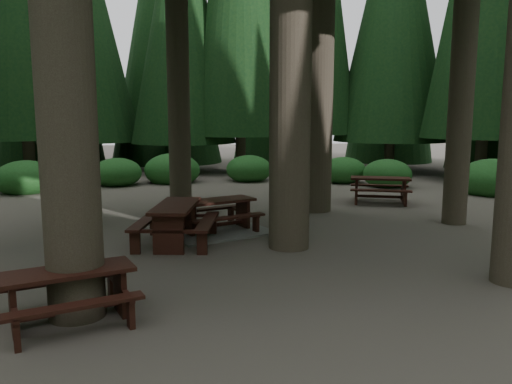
{
  "coord_description": "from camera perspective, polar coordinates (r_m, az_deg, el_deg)",
  "views": [
    {
      "loc": [
        -1.25,
        -9.8,
        2.71
      ],
      "look_at": [
        0.18,
        0.78,
        1.1
      ],
      "focal_mm": 35.0,
      "sensor_mm": 36.0,
      "label": 1
    }
  ],
  "objects": [
    {
      "name": "ground",
      "position": [
        10.24,
        -0.44,
        -6.76
      ],
      "size": [
        80.0,
        80.0,
        0.0
      ],
      "primitive_type": "plane",
      "color": "#554C45",
      "rests_on": "ground"
    },
    {
      "name": "shrub_ring",
      "position": [
        10.97,
        2.72,
        -3.58
      ],
      "size": [
        23.86,
        24.64,
        1.49
      ],
      "color": "#235F20",
      "rests_on": "ground"
    },
    {
      "name": "picnic_table_d",
      "position": [
        16.41,
        14.0,
        0.69
      ],
      "size": [
        2.24,
        2.02,
        0.8
      ],
      "rotation": [
        0.0,
        0.0,
        -0.34
      ],
      "color": "black",
      "rests_on": "ground"
    },
    {
      "name": "picnic_table_c",
      "position": [
        11.86,
        -4.55,
        -3.34
      ],
      "size": [
        2.9,
        2.7,
        0.79
      ],
      "rotation": [
        0.0,
        0.0,
        0.42
      ],
      "color": "gray",
      "rests_on": "ground"
    },
    {
      "name": "picnic_table_e",
      "position": [
        7.14,
        -20.64,
        -10.2
      ],
      "size": [
        2.04,
        1.85,
        0.72
      ],
      "rotation": [
        0.0,
        0.0,
        0.37
      ],
      "color": "black",
      "rests_on": "ground"
    },
    {
      "name": "picnic_table_b",
      "position": [
        10.79,
        -9.12,
        -2.93
      ],
      "size": [
        1.94,
        2.26,
        0.87
      ],
      "rotation": [
        0.0,
        0.0,
        1.4
      ],
      "color": "black",
      "rests_on": "ground"
    }
  ]
}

